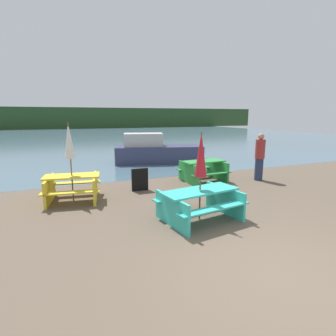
{
  "coord_description": "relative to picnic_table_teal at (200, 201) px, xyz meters",
  "views": [
    {
      "loc": [
        -3.02,
        -2.79,
        2.46
      ],
      "look_at": [
        -0.03,
        4.67,
        0.85
      ],
      "focal_mm": 28.0,
      "sensor_mm": 36.0,
      "label": 1
    }
  ],
  "objects": [
    {
      "name": "far_treeline",
      "position": [
        0.09,
        49.39,
        1.55
      ],
      "size": [
        80.0,
        1.6,
        4.0
      ],
      "color": "#284723",
      "rests_on": "water"
    },
    {
      "name": "ground_plane",
      "position": [
        0.09,
        -2.48,
        -0.45
      ],
      "size": [
        60.0,
        60.0,
        0.0
      ],
      "primitive_type": "plane",
      "color": "brown"
    },
    {
      "name": "picnic_table_yellow",
      "position": [
        -2.77,
        2.64,
        -0.01
      ],
      "size": [
        1.74,
        1.6,
        0.76
      ],
      "rotation": [
        0.0,
        0.0,
        -0.15
      ],
      "color": "yellow",
      "rests_on": "ground_plane"
    },
    {
      "name": "umbrella_crimson",
      "position": [
        0.0,
        0.0,
        1.11
      ],
      "size": [
        0.29,
        0.29,
        2.1
      ],
      "color": "brown",
      "rests_on": "ground_plane"
    },
    {
      "name": "umbrella_white",
      "position": [
        -2.77,
        2.64,
        1.3
      ],
      "size": [
        0.3,
        0.3,
        2.28
      ],
      "color": "brown",
      "rests_on": "ground_plane"
    },
    {
      "name": "picnic_table_teal",
      "position": [
        0.0,
        0.0,
        0.0
      ],
      "size": [
        2.05,
        1.65,
        0.74
      ],
      "rotation": [
        0.0,
        0.0,
        0.15
      ],
      "color": "#33B7A8",
      "rests_on": "ground_plane"
    },
    {
      "name": "person",
      "position": [
        4.01,
        2.61,
        0.45
      ],
      "size": [
        0.36,
        0.36,
        1.81
      ],
      "color": "#283351",
      "rests_on": "ground_plane"
    },
    {
      "name": "signboard",
      "position": [
        -0.65,
        2.92,
        -0.08
      ],
      "size": [
        0.55,
        0.08,
        0.75
      ],
      "color": "black",
      "rests_on": "ground_plane"
    },
    {
      "name": "boat",
      "position": [
        1.64,
        7.85,
        0.13
      ],
      "size": [
        4.83,
        2.82,
        1.55
      ],
      "rotation": [
        0.0,
        0.0,
        -0.26
      ],
      "color": "#333856",
      "rests_on": "water"
    },
    {
      "name": "water",
      "position": [
        0.09,
        29.39,
        -0.46
      ],
      "size": [
        60.0,
        50.0,
        0.0
      ],
      "color": "slate",
      "rests_on": "ground_plane"
    },
    {
      "name": "picnic_table_green",
      "position": [
        1.92,
        3.24,
        0.01
      ],
      "size": [
        1.67,
        1.48,
        0.8
      ],
      "rotation": [
        0.0,
        0.0,
        0.07
      ],
      "color": "green",
      "rests_on": "ground_plane"
    }
  ]
}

